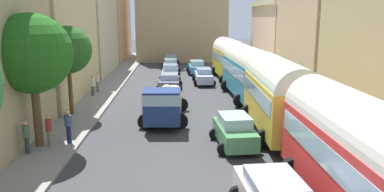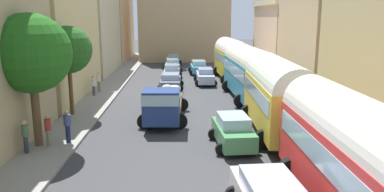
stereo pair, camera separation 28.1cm
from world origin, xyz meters
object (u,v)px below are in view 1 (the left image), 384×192
Objects in this scene: parked_bus_3 at (230,57)px; car_3 at (171,60)px; parked_bus_1 at (278,93)px; parked_bus_2 at (247,70)px; car_2 at (171,65)px; pedestrian_1 at (68,126)px; car_5 at (234,131)px; pedestrian_0 at (49,130)px; pedestrian_2 at (97,81)px; cargo_truck_0 at (164,103)px; car_1 at (170,72)px; pedestrian_4 at (26,136)px; parked_bus_0 at (355,150)px; car_0 at (169,81)px; pedestrian_3 at (92,85)px; car_7 at (197,67)px; car_6 at (204,76)px.

car_3 is at bearing 117.82° from parked_bus_3.
parked_bus_1 reaches higher than parked_bus_2.
car_2 is 26.31m from pedestrian_1.
car_2 is 26.62m from car_5.
pedestrian_0 is 13.76m from pedestrian_2.
cargo_truck_0 is 5.84m from car_5.
car_1 is at bearing 173.10° from parked_bus_3.
parked_bus_0 is at bearing -25.11° from pedestrian_4.
car_5 is at bearing 5.23° from pedestrian_4.
parked_bus_1 reaches higher than parked_bus_3.
car_3 is at bearing 71.38° from pedestrian_2.
parked_bus_1 reaches higher than car_1.
pedestrian_0 is 1.19m from pedestrian_4.
car_1 reaches higher than car_0.
car_5 is at bearing -82.56° from car_2.
parked_bus_3 is at bearing -6.90° from car_1.
car_2 is 1.01× the size of car_3.
parked_bus_2 is 12.65m from pedestrian_2.
car_0 is 2.35× the size of pedestrian_3.
parked_bus_2 is at bearing 43.56° from pedestrian_4.
car_5 is 24.41m from car_7.
pedestrian_3 reaches higher than car_3.
car_5 is (-2.75, -20.15, -1.53)m from parked_bus_3.
parked_bus_0 reaches higher than cargo_truck_0.
car_5 is (-2.75, -2.15, -1.52)m from parked_bus_1.
car_0 is at bearing 145.57° from parked_bus_2.
pedestrian_2 is at bearing 136.59° from parked_bus_1.
car_2 is 28.07m from pedestrian_4.
car_2 is 2.31× the size of pedestrian_3.
cargo_truck_0 is 4.09× the size of pedestrian_0.
car_6 is at bearing 24.07° from pedestrian_2.
parked_bus_2 is 5.40× the size of pedestrian_3.
car_0 is 5.50m from car_1.
car_1 is 2.04× the size of pedestrian_1.
cargo_truck_0 is 3.90× the size of pedestrian_2.
car_7 is (3.01, 9.00, 0.04)m from car_0.
parked_bus_1 reaches higher than car_3.
pedestrian_3 is at bearing 128.07° from cargo_truck_0.
pedestrian_3 is (-1.28, 11.71, -0.03)m from pedestrian_1.
parked_bus_0 is at bearing -90.00° from parked_bus_1.
cargo_truck_0 is 1.76× the size of car_2.
cargo_truck_0 is at bearing -57.29° from pedestrian_2.
car_5 is (-2.75, 6.85, -1.47)m from parked_bus_0.
pedestrian_3 is at bearing -147.60° from parked_bus_3.
parked_bus_0 is at bearing -83.35° from car_6.
car_3 is at bearing 101.77° from parked_bus_1.
car_2 is 2.33× the size of pedestrian_4.
pedestrian_2 reaches higher than car_0.
car_6 is at bearing 38.08° from car_0.
pedestrian_2 is at bearing 120.80° from parked_bus_0.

